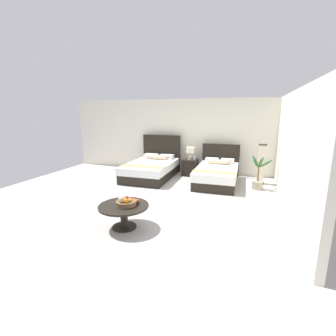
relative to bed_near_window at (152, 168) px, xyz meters
name	(u,v)px	position (x,y,z in m)	size (l,w,h in m)	color
ground_plane	(163,200)	(1.06, -1.88, -0.31)	(9.29, 9.86, 0.02)	#B3ADA7
wall_back	(192,136)	(1.06, 1.25, 0.98)	(9.29, 0.12, 2.56)	silver
wall_side_right	(294,151)	(3.91, -1.48, 0.98)	(0.12, 5.46, 2.56)	silver
bed_near_window	(152,168)	(0.00, 0.00, 0.00)	(1.40, 2.22, 1.31)	black
bed_near_corner	(217,174)	(2.12, -0.01, -0.02)	(1.23, 2.09, 1.08)	black
nightstand	(190,167)	(1.14, 0.65, -0.03)	(0.49, 0.48, 0.55)	black
table_lamp	(190,152)	(1.14, 0.67, 0.51)	(0.27, 0.27, 0.42)	beige
vase	(194,157)	(1.29, 0.61, 0.33)	(0.08, 0.08, 0.17)	#ADB6BF
coffee_table	(124,210)	(0.88, -3.54, 0.04)	(0.92, 0.92, 0.44)	black
fruit_bowl	(126,202)	(0.93, -3.54, 0.21)	(0.38, 0.38, 0.20)	brown
loose_apple	(138,201)	(1.08, -3.37, 0.18)	(0.08, 0.08, 0.08)	#BC342B
floor_lamp_corner	(261,164)	(3.37, 0.35, 0.29)	(0.23, 0.23, 1.19)	black
potted_palm	(258,179)	(3.29, -0.27, -0.02)	(0.56, 0.50, 0.99)	gray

